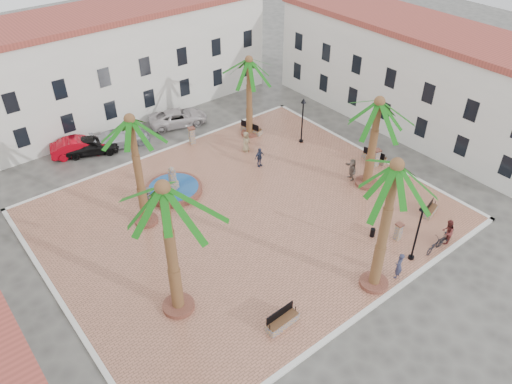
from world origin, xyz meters
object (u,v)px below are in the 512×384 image
palm_e (378,113)px  bollard_se (398,231)px  pedestrian_east (352,169)px  car_silver (121,138)px  pedestrian_fountain_a (246,142)px  bicycle_a (434,245)px  car_white (178,117)px  litter_bin (373,233)px  bicycle_b (446,236)px  fountain (174,188)px  car_red (80,146)px  cyclist_a (399,266)px  palm_ne (249,69)px  bench_s (282,321)px  bench_se (430,211)px  palm_s (394,180)px  pedestrian_north (149,198)px  palm_nw (132,132)px  cyclist_b (448,232)px  lamppost_s (420,223)px  bench_e (375,157)px  palm_sw (165,204)px  bollard_n (192,135)px  bench_ne (251,129)px  car_black (90,145)px  bollard_e (376,157)px  lamppost_e (303,113)px  pedestrian_fountain_b (259,157)px

palm_e → bollard_se: bearing=-120.6°
pedestrian_east → car_silver: 19.41m
pedestrian_fountain_a → bicycle_a: bearing=-105.1°
pedestrian_east → car_white: (-5.62, 15.87, -0.29)m
litter_bin → bicycle_b: 4.63m
fountain → car_red: 10.03m
bollard_se → cyclist_a: cyclist_a is taller
palm_ne → bench_s: size_ratio=3.50×
bench_s → bench_se: bench_s is taller
palm_s → pedestrian_north: palm_s is taller
palm_nw → cyclist_b: (14.07, -13.94, -6.07)m
cyclist_a → litter_bin: bearing=-128.0°
bench_se → lamppost_s: lamppost_s is taller
palm_e → bench_e: size_ratio=3.49×
palm_nw → palm_sw: size_ratio=0.95×
palm_sw → car_silver: 20.45m
bicycle_a → cyclist_b: (1.26, 0.00, 0.45)m
bollard_n → car_silver: (-4.72, 3.75, -0.23)m
bench_e → litter_bin: size_ratio=3.33×
bench_ne → bicycle_a: bearing=164.4°
car_black → car_red: size_ratio=0.99×
bicycle_b → pedestrian_fountain_a: pedestrian_fountain_a is taller
car_red → car_silver: size_ratio=0.95×
bollard_e → pedestrian_fountain_a: size_ratio=0.84×
palm_s → pedestrian_fountain_a: size_ratio=4.98×
car_white → bollard_e: bearing=-136.0°
lamppost_e → bollard_n: bearing=143.2°
car_black → car_red: 0.85m
palm_ne → cyclist_b: size_ratio=3.96×
bollard_n → car_silver: bearing=141.5°
bicycle_a → car_white: bearing=3.3°
car_black → bollard_n: bearing=-95.6°
pedestrian_fountain_b → pedestrian_east: size_ratio=0.94×
palm_s → palm_ne: (5.26, 18.59, -1.47)m
palm_sw → palm_ne: bearing=40.5°
bollard_n → palm_e: bearing=-62.2°
pedestrian_north → car_red: 10.14m
cyclist_b → car_red: (-13.97, 25.30, -0.29)m
palm_e → bench_s: (-13.63, -6.00, -5.63)m
pedestrian_north → cyclist_a: bearing=-148.3°
bench_s → bollard_e: 17.67m
bench_se → bollard_se: size_ratio=1.30×
palm_ne → bollard_e: size_ratio=4.80×
bench_e → litter_bin: bearing=119.0°
palm_s → cyclist_b: palm_s is taller
bench_s → litter_bin: (9.38, 1.80, 0.01)m
litter_bin → car_black: car_black is taller
litter_bin → pedestrian_east: (3.86, 5.44, 0.55)m
bicycle_a → bench_e: bearing=-34.8°
bench_e → bollard_e: (-0.54, -0.53, 0.47)m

